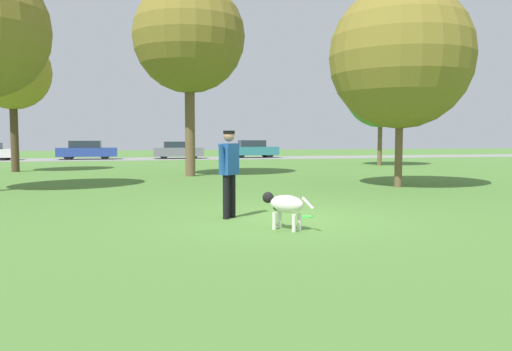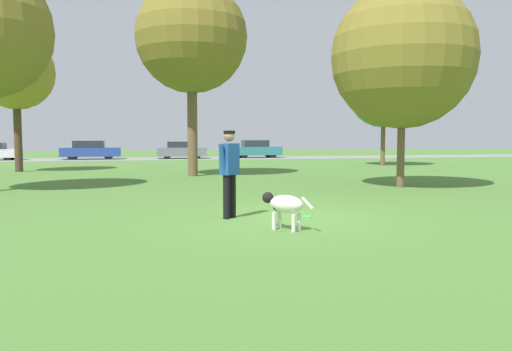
{
  "view_description": "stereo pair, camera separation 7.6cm",
  "coord_description": "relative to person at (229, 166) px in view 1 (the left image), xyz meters",
  "views": [
    {
      "loc": [
        -2.8,
        -9.45,
        1.58
      ],
      "look_at": [
        -0.59,
        -0.53,
        0.9
      ],
      "focal_mm": 35.0,
      "sensor_mm": 36.0,
      "label": 1
    },
    {
      "loc": [
        -2.72,
        -9.47,
        1.58
      ],
      "look_at": [
        -0.59,
        -0.53,
        0.9
      ],
      "focal_mm": 35.0,
      "sensor_mm": 36.0,
      "label": 2
    }
  ],
  "objects": [
    {
      "name": "parked_car_teal",
      "position": [
        7.83,
        30.58,
        -0.32
      ],
      "size": [
        4.02,
        1.69,
        1.45
      ],
      "rotation": [
        0.0,
        0.0,
        -0.0
      ],
      "color": "teal",
      "rests_on": "ground_plane"
    },
    {
      "name": "tree_far_right",
      "position": [
        12.37,
        17.27,
        3.28
      ],
      "size": [
        4.16,
        4.16,
        6.4
      ],
      "color": "brown",
      "rests_on": "ground_plane"
    },
    {
      "name": "frisbee",
      "position": [
        1.55,
        -0.24,
        -1.02
      ],
      "size": [
        0.22,
        0.22,
        0.02
      ],
      "color": "#33D838",
      "rests_on": "ground_plane"
    },
    {
      "name": "person",
      "position": [
        0.0,
        0.0,
        0.0
      ],
      "size": [
        0.54,
        0.53,
        1.74
      ],
      "rotation": [
        0.0,
        0.0,
        0.77
      ],
      "color": "black",
      "rests_on": "ground_plane"
    },
    {
      "name": "far_road_strip",
      "position": [
        0.96,
        30.26,
        -1.03
      ],
      "size": [
        120.0,
        6.0,
        0.01
      ],
      "color": "gray",
      "rests_on": "ground_plane"
    },
    {
      "name": "dog",
      "position": [
        0.69,
        -1.47,
        -0.6
      ],
      "size": [
        0.75,
        0.88,
        0.64
      ],
      "rotation": [
        0.0,
        0.0,
        2.26
      ],
      "color": "silver",
      "rests_on": "ground_plane"
    },
    {
      "name": "parked_car_grey",
      "position": [
        1.62,
        30.18,
        -0.37
      ],
      "size": [
        3.91,
        1.88,
        1.35
      ],
      "rotation": [
        0.0,
        0.0,
        -0.03
      ],
      "color": "slate",
      "rests_on": "ground_plane"
    },
    {
      "name": "parked_car_blue",
      "position": [
        -5.26,
        30.36,
        -0.33
      ],
      "size": [
        4.38,
        1.74,
        1.43
      ],
      "rotation": [
        0.0,
        0.0,
        -0.0
      ],
      "color": "#284293",
      "rests_on": "ground_plane"
    },
    {
      "name": "tree_near_right",
      "position": [
        6.56,
        4.97,
        3.16
      ],
      "size": [
        4.6,
        4.6,
        6.49
      ],
      "color": "brown",
      "rests_on": "ground_plane"
    },
    {
      "name": "tree_mid_center",
      "position": [
        0.5,
        11.4,
        4.74
      ],
      "size": [
        4.64,
        4.64,
        8.12
      ],
      "color": "brown",
      "rests_on": "ground_plane"
    },
    {
      "name": "tree_far_left",
      "position": [
        -7.3,
        16.14,
        3.68
      ],
      "size": [
        3.56,
        3.56,
        6.52
      ],
      "color": "#4C3826",
      "rests_on": "ground_plane"
    },
    {
      "name": "ground_plane",
      "position": [
        0.96,
        -0.22,
        -1.03
      ],
      "size": [
        120.0,
        120.0,
        0.0
      ],
      "primitive_type": "plane",
      "color": "#4C7A33"
    }
  ]
}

